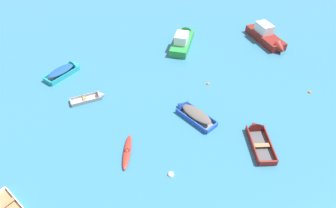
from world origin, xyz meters
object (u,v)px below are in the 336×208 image
at_px(rowboat_grey_far_back, 95,97).
at_px(mooring_buoy_midfield, 309,92).
at_px(rowboat_maroon_midfield_right, 257,134).
at_px(mooring_buoy_between_boats_left, 171,175).
at_px(kayak_red_back_row_right, 127,152).
at_px(mooring_buoy_between_boats_right, 208,84).
at_px(rowboat_turquoise_back_row_center, 67,70).
at_px(motor_launch_maroon_midfield_left, 268,38).
at_px(motor_launch_green_back_row_left, 183,40).
at_px(rowboat_blue_far_right, 191,112).

bearing_deg(rowboat_grey_far_back, mooring_buoy_midfield, -8.15).
bearing_deg(rowboat_maroon_midfield_right, mooring_buoy_between_boats_left, -162.81).
distance_m(kayak_red_back_row_right, mooring_buoy_between_boats_right, 10.87).
xyz_separation_m(rowboat_turquoise_back_row_center, motor_launch_maroon_midfield_left, (22.71, 1.98, 0.26)).
height_order(motor_launch_green_back_row_left, rowboat_turquoise_back_row_center, motor_launch_green_back_row_left).
bearing_deg(mooring_buoy_between_boats_right, rowboat_turquoise_back_row_center, 161.81).
height_order(rowboat_turquoise_back_row_center, mooring_buoy_between_boats_left, rowboat_turquoise_back_row_center).
bearing_deg(motor_launch_maroon_midfield_left, rowboat_turquoise_back_row_center, -175.02).
bearing_deg(motor_launch_maroon_midfield_left, mooring_buoy_between_boats_left, -132.58).
height_order(kayak_red_back_row_right, mooring_buoy_midfield, kayak_red_back_row_right).
bearing_deg(mooring_buoy_between_boats_left, mooring_buoy_midfield, 24.04).
xyz_separation_m(rowboat_grey_far_back, mooring_buoy_between_boats_right, (10.78, 0.15, -0.15)).
xyz_separation_m(rowboat_maroon_midfield_right, rowboat_turquoise_back_row_center, (-15.48, 11.64, 0.14)).
xyz_separation_m(motor_launch_maroon_midfield_left, mooring_buoy_midfield, (-0.10, -9.43, -0.62)).
height_order(rowboat_maroon_midfield_right, motor_launch_maroon_midfield_left, motor_launch_maroon_midfield_left).
xyz_separation_m(motor_launch_maroon_midfield_left, mooring_buoy_between_boats_right, (-9.11, -6.45, -0.62)).
bearing_deg(mooring_buoy_between_boats_left, motor_launch_maroon_midfield_left, 47.42).
bearing_deg(mooring_buoy_between_boats_left, kayak_red_back_row_right, 138.91).
relative_size(rowboat_maroon_midfield_right, rowboat_turquoise_back_row_center, 1.14).
height_order(mooring_buoy_midfield, mooring_buoy_between_boats_left, mooring_buoy_between_boats_left).
height_order(rowboat_grey_far_back, motor_launch_maroon_midfield_left, motor_launch_maroon_midfield_left).
bearing_deg(rowboat_blue_far_right, mooring_buoy_midfield, 4.25).
bearing_deg(motor_launch_green_back_row_left, mooring_buoy_between_boats_left, -105.44).
distance_m(motor_launch_green_back_row_left, mooring_buoy_between_boats_left, 17.98).
bearing_deg(mooring_buoy_between_boats_left, rowboat_blue_far_right, 63.47).
distance_m(rowboat_maroon_midfield_right, mooring_buoy_midfield, 8.27).
bearing_deg(mooring_buoy_midfield, rowboat_turquoise_back_row_center, 161.77).
bearing_deg(rowboat_turquoise_back_row_center, rowboat_blue_far_right, -37.35).
bearing_deg(rowboat_grey_far_back, kayak_red_back_row_right, -70.39).
xyz_separation_m(rowboat_maroon_midfield_right, mooring_buoy_midfield, (7.13, 4.19, -0.22)).
relative_size(motor_launch_green_back_row_left, rowboat_turquoise_back_row_center, 1.68).
bearing_deg(rowboat_blue_far_right, mooring_buoy_between_boats_right, 54.93).
bearing_deg(rowboat_maroon_midfield_right, rowboat_grey_far_back, 150.99).
relative_size(motor_launch_maroon_midfield_left, mooring_buoy_midfield, 21.03).
relative_size(rowboat_turquoise_back_row_center, rowboat_blue_far_right, 0.90).
bearing_deg(rowboat_blue_far_right, mooring_buoy_between_boats_left, -116.53).
distance_m(rowboat_turquoise_back_row_center, mooring_buoy_between_boats_left, 16.11).
height_order(rowboat_blue_far_right, motor_launch_maroon_midfield_left, motor_launch_maroon_midfield_left).
distance_m(kayak_red_back_row_right, rowboat_turquoise_back_row_center, 12.59).
bearing_deg(kayak_red_back_row_right, motor_launch_green_back_row_left, 62.80).
relative_size(motor_launch_green_back_row_left, mooring_buoy_between_boats_left, 13.54).
bearing_deg(mooring_buoy_between_boats_left, motor_launch_green_back_row_left, 74.56).
bearing_deg(motor_launch_maroon_midfield_left, motor_launch_green_back_row_left, 171.80).
height_order(motor_launch_green_back_row_left, mooring_buoy_between_boats_left, motor_launch_green_back_row_left).
bearing_deg(mooring_buoy_between_boats_right, rowboat_maroon_midfield_right, -75.26).
height_order(mooring_buoy_between_boats_right, mooring_buoy_between_boats_left, mooring_buoy_between_boats_left).
bearing_deg(motor_launch_green_back_row_left, mooring_buoy_between_boats_right, -84.79).
height_order(rowboat_maroon_midfield_right, rowboat_turquoise_back_row_center, rowboat_maroon_midfield_right).
bearing_deg(rowboat_grey_far_back, motor_launch_maroon_midfield_left, 18.34).
distance_m(rowboat_maroon_midfield_right, mooring_buoy_between_boats_left, 7.73).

